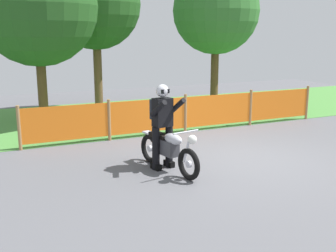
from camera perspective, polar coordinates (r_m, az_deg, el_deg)
ground at (r=9.16m, az=9.98°, el=-4.42°), size 24.00×24.00×0.02m
grass_verge at (r=13.98m, az=-3.09°, el=1.73°), size 24.00×5.87×0.01m
barrier_fence at (r=11.25m, az=2.41°, el=1.84°), size 8.65×0.08×1.05m
tree_leftmost at (r=12.79m, az=-17.62°, el=15.48°), size 3.45×3.45×5.14m
tree_near_left at (r=14.35m, az=-9.96°, el=16.18°), size 2.99×2.99×5.09m
tree_near_right at (r=15.13m, az=6.64°, el=15.47°), size 3.04×3.04×4.95m
motorcycle_lead at (r=8.09m, az=0.06°, el=-3.20°), size 0.61×1.90×0.91m
rider_lead at (r=8.13m, az=-0.80°, el=0.60°), size 0.62×0.74×1.69m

